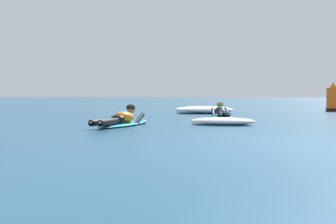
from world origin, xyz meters
TOP-DOWN VIEW (x-y plane):
  - ground_plane at (0.00, 10.00)m, footprint 120.00×120.00m
  - surfer_near at (-3.07, 3.56)m, footprint 1.10×2.68m
  - surfer_far at (-0.78, 7.60)m, footprint 0.72×2.79m
  - whitewater_front at (-0.74, 4.17)m, footprint 1.60×0.79m
  - whitewater_mid_left at (-1.41, 10.20)m, footprint 2.22×1.19m
  - channel_marker_buoy at (3.83, 12.93)m, footprint 0.58×0.58m

SIDE VIEW (x-z plane):
  - ground_plane at x=0.00m, z-range 0.00..0.00m
  - whitewater_front at x=-0.74m, z-range -0.01..0.18m
  - whitewater_mid_left at x=-1.41m, z-range -0.01..0.27m
  - surfer_near at x=-3.07m, z-range -0.14..0.40m
  - surfer_far at x=-0.78m, z-range -0.14..0.41m
  - channel_marker_buoy at x=3.83m, z-range -0.11..1.08m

